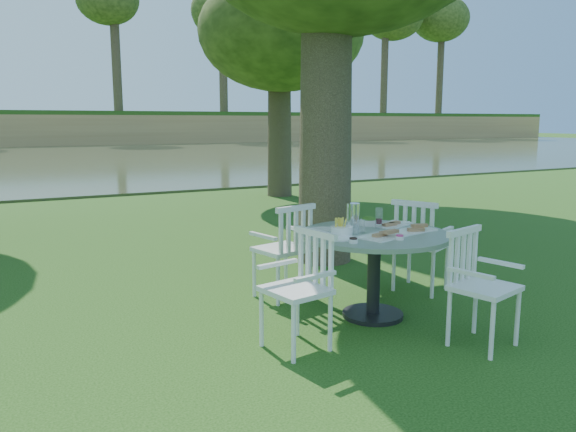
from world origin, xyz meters
name	(u,v)px	position (x,y,z in m)	size (l,w,h in m)	color
ground	(297,303)	(0.00, 0.00, 0.00)	(140.00, 140.00, 0.00)	#14380B
table	(374,250)	(0.44, -0.66, 0.63)	(1.35, 1.35, 0.79)	black
chair_ne	(418,239)	(1.28, -0.26, 0.58)	(0.63, 0.65, 0.98)	white
chair_nw	(288,244)	(-0.01, 0.17, 0.57)	(0.58, 0.56, 0.97)	white
chair_sw	(305,280)	(-0.46, -0.96, 0.55)	(0.52, 0.54, 0.93)	white
chair_se	(475,277)	(0.78, -1.54, 0.55)	(0.57, 0.55, 0.93)	white
tableware	(366,226)	(0.40, -0.57, 0.84)	(1.15, 0.83, 0.24)	white
river	(57,160)	(0.00, 23.00, 0.00)	(100.00, 28.00, 0.12)	#353E24
far_bank	(28,44)	(0.28, 41.12, 7.25)	(100.00, 18.00, 15.20)	#A17D4B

